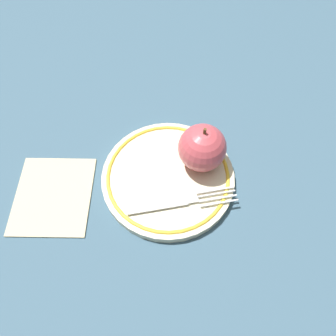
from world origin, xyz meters
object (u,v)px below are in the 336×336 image
at_px(napkin_folded, 53,195).
at_px(plate, 168,177).
at_px(fork, 179,202).
at_px(apple_red_whole, 202,148).

bearing_deg(napkin_folded, plate, -70.73).
bearing_deg(plate, fork, -151.42).
bearing_deg(plate, napkin_folded, 109.27).
bearing_deg(apple_red_whole, fork, 164.68).
height_order(plate, apple_red_whole, apple_red_whole).
distance_m(apple_red_whole, fork, 0.09).
distance_m(plate, fork, 0.05).
relative_size(apple_red_whole, napkin_folded, 0.61).
xyz_separation_m(plate, fork, (-0.05, -0.03, 0.01)).
bearing_deg(napkin_folded, fork, -85.72).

